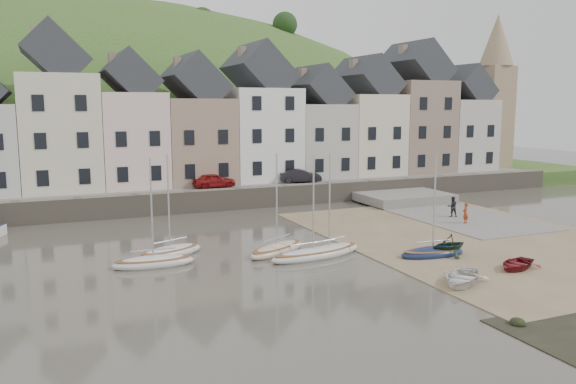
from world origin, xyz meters
name	(u,v)px	position (x,y,z in m)	size (l,w,h in m)	color
ground	(327,255)	(0.00, 0.00, 0.00)	(160.00, 160.00, 0.00)	#413D33
quay_land	(195,180)	(0.00, 32.00, 0.75)	(90.00, 30.00, 1.50)	#345622
quay_street	(226,186)	(0.00, 20.50, 1.55)	(70.00, 7.00, 0.10)	slate
seawall	(238,198)	(0.00, 17.00, 0.90)	(70.00, 1.20, 1.80)	slate
beach	(472,238)	(11.00, 0.00, 0.03)	(18.00, 26.00, 0.06)	#766148
slipway	(444,213)	(15.00, 8.00, 0.06)	(8.00, 18.00, 0.12)	slate
hillside	(123,279)	(-5.00, 60.00, -17.99)	(134.40, 84.00, 84.00)	#345622
townhouse_terrace	(232,122)	(1.76, 24.00, 7.32)	(61.05, 8.00, 13.93)	white
church_spire	(495,87)	(34.55, 24.00, 11.06)	(4.00, 4.00, 18.00)	#997F60
sailboat_0	(170,252)	(-8.73, 3.52, 0.26)	(4.61, 3.11, 6.32)	silver
sailboat_1	(154,262)	(-10.05, 1.67, 0.26)	(4.61, 1.72, 6.32)	silver
sailboat_2	(277,249)	(-2.63, 1.60, 0.26)	(4.86, 3.67, 6.32)	beige
sailboat_3	(329,251)	(0.08, -0.06, 0.26)	(5.05, 2.91, 6.32)	silver
sailboat_4	(313,254)	(-1.09, -0.29, 0.26)	(5.82, 2.24, 6.32)	silver
sailboat_5	(432,252)	(5.55, -2.83, 0.27)	(4.26, 1.81, 6.32)	#141F41
rowboat_white	(461,277)	(3.50, -7.84, 0.40)	(2.34, 3.28, 0.68)	silver
rowboat_green	(449,245)	(6.55, -3.05, 0.70)	(2.09, 2.42, 1.27)	black
rowboat_red	(516,264)	(8.06, -6.88, 0.35)	(1.99, 2.78, 0.58)	maroon
person_red	(465,213)	(13.57, 3.76, 0.91)	(0.57, 0.38, 1.57)	#9C371C
person_dark	(452,207)	(14.36, 6.22, 0.93)	(0.79, 0.61, 1.62)	black
car_left	(214,180)	(-1.41, 19.50, 2.25)	(1.53, 3.80, 1.30)	maroon
car_right	(300,176)	(7.08, 19.50, 2.26)	(1.39, 4.00, 1.32)	black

